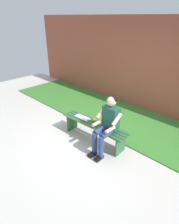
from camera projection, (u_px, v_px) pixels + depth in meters
name	position (u px, v px, depth m)	size (l,w,h in m)	color
ground_plane	(32.00, 138.00, 4.74)	(10.00, 7.00, 0.04)	beige
grass_strip	(129.00, 118.00, 5.61)	(9.00, 2.38, 0.03)	#387A2D
brick_wall	(137.00, 64.00, 5.93)	(9.50, 0.24, 2.75)	#9E4C38
bench_near	(94.00, 127.00, 4.47)	(1.76, 0.46, 0.47)	#2D6038
person_seated	(107.00, 123.00, 3.96)	(0.50, 0.69, 1.28)	#1E513D
apple	(94.00, 120.00, 4.48)	(0.08, 0.08, 0.08)	gold
book_open	(82.00, 118.00, 4.65)	(0.42, 0.17, 0.02)	white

